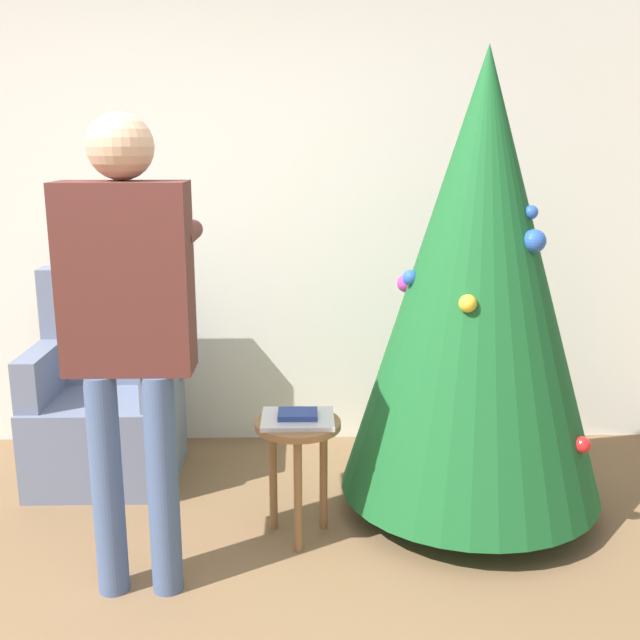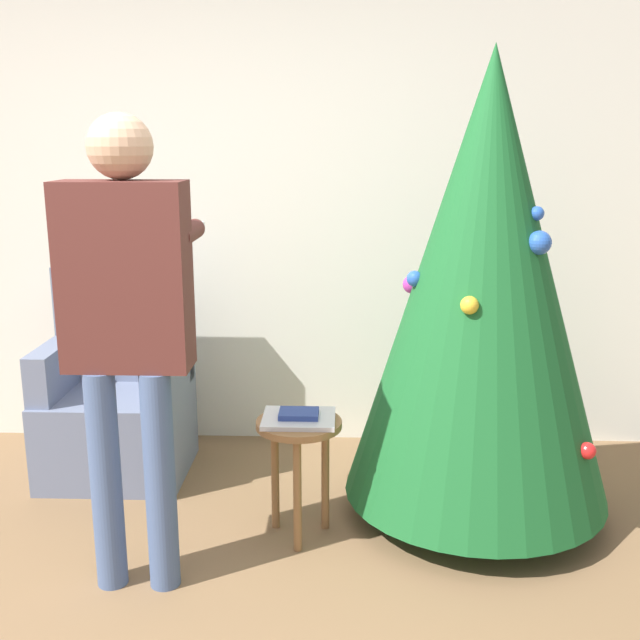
% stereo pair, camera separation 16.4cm
% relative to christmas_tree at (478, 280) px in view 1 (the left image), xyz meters
% --- Properties ---
extents(wall_back, '(8.00, 0.06, 2.70)m').
position_rel_christmas_tree_xyz_m(wall_back, '(-1.29, 0.93, 0.23)').
color(wall_back, silver).
rests_on(wall_back, ground_plane).
extents(christmas_tree, '(1.21, 1.21, 2.12)m').
position_rel_christmas_tree_xyz_m(christmas_tree, '(0.00, 0.00, 0.00)').
color(christmas_tree, brown).
rests_on(christmas_tree, ground_plane).
extents(armchair, '(0.72, 0.62, 1.08)m').
position_rel_christmas_tree_xyz_m(armchair, '(-1.81, 0.42, -0.74)').
color(armchair, slate).
rests_on(armchair, ground_plane).
extents(person_standing, '(0.48, 0.57, 1.83)m').
position_rel_christmas_tree_xyz_m(person_standing, '(-1.43, -0.58, -0.00)').
color(person_standing, '#475B84').
rests_on(person_standing, ground_plane).
extents(side_stool, '(0.37, 0.37, 0.55)m').
position_rel_christmas_tree_xyz_m(side_stool, '(-0.81, -0.24, -0.68)').
color(side_stool, olive).
rests_on(side_stool, ground_plane).
extents(laptop, '(0.31, 0.26, 0.02)m').
position_rel_christmas_tree_xyz_m(laptop, '(-0.81, -0.24, -0.56)').
color(laptop, silver).
rests_on(laptop, side_stool).
extents(book, '(0.17, 0.13, 0.02)m').
position_rel_christmas_tree_xyz_m(book, '(-0.81, -0.24, -0.54)').
color(book, navy).
rests_on(book, laptop).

